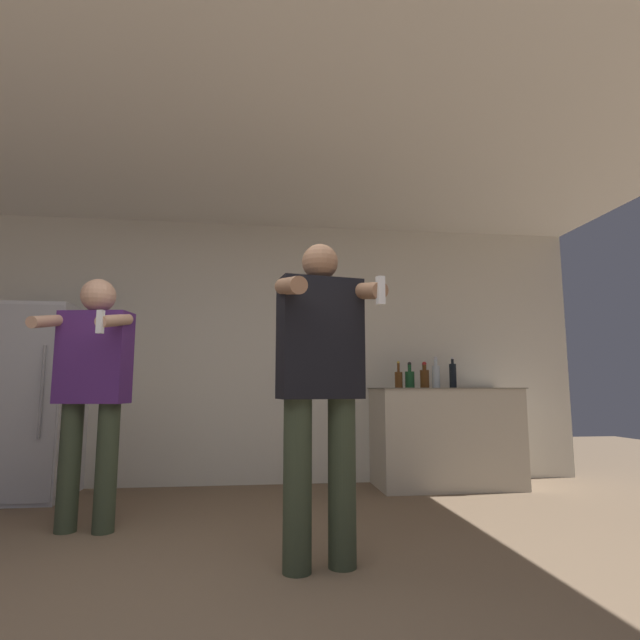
% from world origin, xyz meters
% --- Properties ---
extents(wall_back, '(7.00, 0.06, 2.55)m').
position_xyz_m(wall_back, '(0.00, 3.02, 1.27)').
color(wall_back, beige).
rests_on(wall_back, ground_plane).
extents(ceiling_slab, '(7.00, 3.51, 0.05)m').
position_xyz_m(ceiling_slab, '(0.00, 1.50, 2.57)').
color(ceiling_slab, silver).
rests_on(ceiling_slab, wall_back).
extents(refrigerator, '(0.70, 0.75, 1.61)m').
position_xyz_m(refrigerator, '(-1.65, 2.63, 0.80)').
color(refrigerator, silver).
rests_on(refrigerator, ground_plane).
extents(counter, '(1.34, 0.67, 0.91)m').
position_xyz_m(counter, '(2.00, 2.67, 0.46)').
color(counter, '#BCB29E').
rests_on(counter, ground_plane).
extents(bottle_red_label, '(0.07, 0.07, 0.29)m').
position_xyz_m(bottle_red_label, '(2.08, 2.61, 1.03)').
color(bottle_red_label, black).
rests_on(bottle_red_label, counter).
extents(bottle_green_wine, '(0.08, 0.08, 0.24)m').
position_xyz_m(bottle_green_wine, '(1.80, 2.61, 1.01)').
color(bottle_green_wine, '#563314').
rests_on(bottle_green_wine, counter).
extents(bottle_dark_rum, '(0.07, 0.07, 0.29)m').
position_xyz_m(bottle_dark_rum, '(1.91, 2.61, 1.03)').
color(bottle_dark_rum, silver).
rests_on(bottle_dark_rum, counter).
extents(bottle_short_whiskey, '(0.09, 0.09, 0.24)m').
position_xyz_m(bottle_short_whiskey, '(1.66, 2.61, 1.00)').
color(bottle_short_whiskey, '#194723').
rests_on(bottle_short_whiskey, counter).
extents(bottle_clear_vodka, '(0.07, 0.07, 0.25)m').
position_xyz_m(bottle_clear_vodka, '(1.55, 2.61, 1.00)').
color(bottle_clear_vodka, '#563314').
rests_on(bottle_clear_vodka, counter).
extents(person_woman_foreground, '(0.56, 0.51, 1.69)m').
position_xyz_m(person_woman_foreground, '(0.58, 0.70, 0.95)').
color(person_woman_foreground, '#38422D').
rests_on(person_woman_foreground, ground_plane).
extents(person_man_side, '(0.56, 0.56, 1.64)m').
position_xyz_m(person_man_side, '(-0.83, 1.54, 0.96)').
color(person_man_side, '#38422D').
rests_on(person_man_side, ground_plane).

